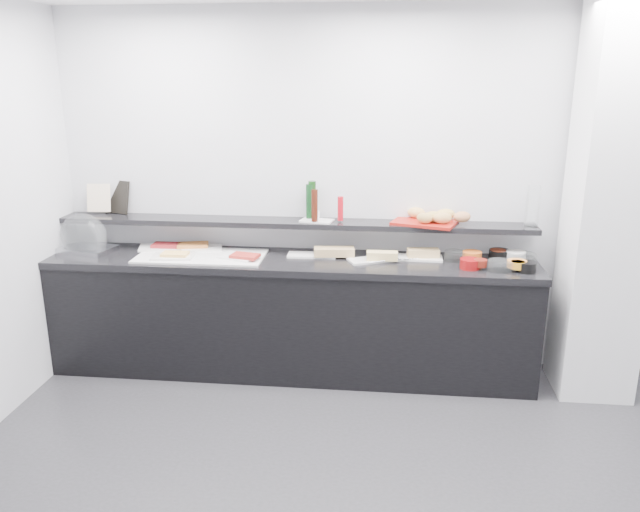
# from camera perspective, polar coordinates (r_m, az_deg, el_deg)

# --- Properties ---
(back_wall) EXTENTS (5.00, 0.02, 2.70)m
(back_wall) POSITION_cam_1_polar(r_m,az_deg,el_deg) (4.75, 6.15, 5.74)
(back_wall) COLOR silver
(back_wall) RESTS_ON ground
(column) EXTENTS (0.50, 0.50, 2.70)m
(column) POSITION_cam_1_polar(r_m,az_deg,el_deg) (4.66, 24.95, 4.10)
(column) COLOR white
(column) RESTS_ON ground
(buffet_cabinet) EXTENTS (3.60, 0.60, 0.85)m
(buffet_cabinet) POSITION_cam_1_polar(r_m,az_deg,el_deg) (4.78, -2.67, -5.71)
(buffet_cabinet) COLOR black
(buffet_cabinet) RESTS_ON ground
(counter_top) EXTENTS (3.62, 0.62, 0.05)m
(counter_top) POSITION_cam_1_polar(r_m,az_deg,el_deg) (4.63, -2.74, -0.53)
(counter_top) COLOR black
(counter_top) RESTS_ON buffet_cabinet
(wall_shelf) EXTENTS (3.60, 0.25, 0.04)m
(wall_shelf) POSITION_cam_1_polar(r_m,az_deg,el_deg) (4.73, -2.46, 3.04)
(wall_shelf) COLOR black
(wall_shelf) RESTS_ON back_wall
(cloche_base) EXTENTS (0.44, 0.35, 0.04)m
(cloche_base) POSITION_cam_1_polar(r_m,az_deg,el_deg) (5.11, -20.46, 0.59)
(cloche_base) COLOR #BBBDC3
(cloche_base) RESTS_ON counter_top
(cloche_dome) EXTENTS (0.43, 0.33, 0.34)m
(cloche_dome) POSITION_cam_1_polar(r_m,az_deg,el_deg) (5.10, -20.79, 1.75)
(cloche_dome) COLOR white
(cloche_dome) RESTS_ON cloche_base
(linen_runner) EXTENTS (0.95, 0.46, 0.01)m
(linen_runner) POSITION_cam_1_polar(r_m,az_deg,el_deg) (4.73, -10.82, -0.01)
(linen_runner) COLOR silver
(linen_runner) RESTS_ON counter_top
(platter_meat_a) EXTENTS (0.38, 0.30, 0.01)m
(platter_meat_a) POSITION_cam_1_polar(r_m,az_deg,el_deg) (5.00, -14.31, 0.81)
(platter_meat_a) COLOR white
(platter_meat_a) RESTS_ON linen_runner
(food_meat_a) EXTENTS (0.21, 0.14, 0.02)m
(food_meat_a) POSITION_cam_1_polar(r_m,az_deg,el_deg) (4.97, -13.90, 0.97)
(food_meat_a) COLOR maroon
(food_meat_a) RESTS_ON platter_meat_a
(platter_salmon) EXTENTS (0.34, 0.27, 0.01)m
(platter_salmon) POSITION_cam_1_polar(r_m,az_deg,el_deg) (4.90, -10.73, 0.72)
(platter_salmon) COLOR white
(platter_salmon) RESTS_ON linen_runner
(food_salmon) EXTENTS (0.26, 0.20, 0.02)m
(food_salmon) POSITION_cam_1_polar(r_m,az_deg,el_deg) (4.93, -11.54, 1.00)
(food_salmon) COLOR orange
(food_salmon) RESTS_ON platter_salmon
(platter_cheese) EXTENTS (0.32, 0.23, 0.01)m
(platter_cheese) POSITION_cam_1_polar(r_m,az_deg,el_deg) (4.72, -13.31, -0.03)
(platter_cheese) COLOR white
(platter_cheese) RESTS_ON linen_runner
(food_cheese) EXTENTS (0.19, 0.12, 0.02)m
(food_cheese) POSITION_cam_1_polar(r_m,az_deg,el_deg) (4.71, -13.12, 0.18)
(food_cheese) COLOR #FFC963
(food_cheese) RESTS_ON platter_cheese
(platter_meat_b) EXTENTS (0.32, 0.27, 0.01)m
(platter_meat_b) POSITION_cam_1_polar(r_m,az_deg,el_deg) (4.62, -7.52, -0.06)
(platter_meat_b) COLOR white
(platter_meat_b) RESTS_ON linen_runner
(food_meat_b) EXTENTS (0.22, 0.17, 0.02)m
(food_meat_b) POSITION_cam_1_polar(r_m,az_deg,el_deg) (4.57, -6.88, 0.01)
(food_meat_b) COLOR maroon
(food_meat_b) RESTS_ON platter_meat_b
(sandwich_plate_left) EXTENTS (0.37, 0.17, 0.01)m
(sandwich_plate_left) POSITION_cam_1_polar(r_m,az_deg,el_deg) (4.68, -0.75, 0.08)
(sandwich_plate_left) COLOR white
(sandwich_plate_left) RESTS_ON counter_top
(sandwich_food_left) EXTENTS (0.31, 0.15, 0.06)m
(sandwich_food_left) POSITION_cam_1_polar(r_m,az_deg,el_deg) (4.63, 1.30, 0.40)
(sandwich_food_left) COLOR tan
(sandwich_food_left) RESTS_ON sandwich_plate_left
(tongs_left) EXTENTS (0.13, 0.10, 0.01)m
(tongs_left) POSITION_cam_1_polar(r_m,az_deg,el_deg) (4.65, 0.93, 0.12)
(tongs_left) COLOR #B2B4B9
(tongs_left) RESTS_ON sandwich_plate_left
(sandwich_plate_mid) EXTENTS (0.40, 0.29, 0.01)m
(sandwich_plate_mid) POSITION_cam_1_polar(r_m,az_deg,el_deg) (4.58, 4.90, -0.34)
(sandwich_plate_mid) COLOR silver
(sandwich_plate_mid) RESTS_ON counter_top
(sandwich_food_mid) EXTENTS (0.23, 0.09, 0.06)m
(sandwich_food_mid) POSITION_cam_1_polar(r_m,az_deg,el_deg) (4.55, 5.70, 0.03)
(sandwich_food_mid) COLOR #DDC074
(sandwich_food_mid) RESTS_ON sandwich_plate_mid
(tongs_mid) EXTENTS (0.14, 0.09, 0.01)m
(tongs_mid) POSITION_cam_1_polar(r_m,az_deg,el_deg) (4.50, 5.42, -0.50)
(tongs_mid) COLOR #B6B7BD
(tongs_mid) RESTS_ON sandwich_plate_mid
(sandwich_plate_right) EXTENTS (0.39, 0.18, 0.01)m
(sandwich_plate_right) POSITION_cam_1_polar(r_m,az_deg,el_deg) (4.67, 8.75, -0.15)
(sandwich_plate_right) COLOR white
(sandwich_plate_right) RESTS_ON counter_top
(sandwich_food_right) EXTENTS (0.24, 0.11, 0.06)m
(sandwich_food_right) POSITION_cam_1_polar(r_m,az_deg,el_deg) (4.66, 9.41, 0.28)
(sandwich_food_right) COLOR tan
(sandwich_food_right) RESTS_ON sandwich_plate_right
(tongs_right) EXTENTS (0.16, 0.05, 0.01)m
(tongs_right) POSITION_cam_1_polar(r_m,az_deg,el_deg) (4.58, 8.06, -0.28)
(tongs_right) COLOR #A8AAAF
(tongs_right) RESTS_ON sandwich_plate_right
(bowl_glass_fruit) EXTENTS (0.17, 0.17, 0.07)m
(bowl_glass_fruit) POSITION_cam_1_polar(r_m,az_deg,el_deg) (4.67, 12.24, 0.02)
(bowl_glass_fruit) COLOR white
(bowl_glass_fruit) RESTS_ON counter_top
(fill_glass_fruit) EXTENTS (0.14, 0.14, 0.05)m
(fill_glass_fruit) POSITION_cam_1_polar(r_m,az_deg,el_deg) (4.67, 13.73, 0.10)
(fill_glass_fruit) COLOR #D35D1C
(fill_glass_fruit) RESTS_ON bowl_glass_fruit
(bowl_black_jam) EXTENTS (0.20, 0.20, 0.07)m
(bowl_black_jam) POSITION_cam_1_polar(r_m,az_deg,el_deg) (4.78, 16.08, 0.14)
(bowl_black_jam) COLOR black
(bowl_black_jam) RESTS_ON counter_top
(fill_black_jam) EXTENTS (0.14, 0.14, 0.05)m
(fill_black_jam) POSITION_cam_1_polar(r_m,az_deg,el_deg) (4.77, 15.97, 0.26)
(fill_black_jam) COLOR #5B1D0D
(fill_black_jam) RESTS_ON bowl_black_jam
(bowl_glass_cream) EXTENTS (0.25, 0.25, 0.07)m
(bowl_glass_cream) POSITION_cam_1_polar(r_m,az_deg,el_deg) (4.73, 17.97, -0.21)
(bowl_glass_cream) COLOR silver
(bowl_glass_cream) RESTS_ON counter_top
(fill_glass_cream) EXTENTS (0.14, 0.14, 0.05)m
(fill_glass_cream) POSITION_cam_1_polar(r_m,az_deg,el_deg) (4.76, 17.45, 0.11)
(fill_glass_cream) COLOR white
(fill_glass_cream) RESTS_ON bowl_glass_cream
(bowl_red_jam) EXTENTS (0.16, 0.16, 0.07)m
(bowl_red_jam) POSITION_cam_1_polar(r_m,az_deg,el_deg) (4.49, 13.54, -0.69)
(bowl_red_jam) COLOR maroon
(bowl_red_jam) RESTS_ON counter_top
(fill_red_jam) EXTENTS (0.12, 0.12, 0.05)m
(fill_red_jam) POSITION_cam_1_polar(r_m,az_deg,el_deg) (4.49, 14.45, -0.62)
(fill_red_jam) COLOR #5E160D
(fill_red_jam) RESTS_ON bowl_red_jam
(bowl_glass_salmon) EXTENTS (0.22, 0.22, 0.07)m
(bowl_glass_salmon) POSITION_cam_1_polar(r_m,az_deg,el_deg) (4.50, 16.15, -0.85)
(bowl_glass_salmon) COLOR white
(bowl_glass_salmon) RESTS_ON counter_top
(fill_glass_salmon) EXTENTS (0.15, 0.15, 0.05)m
(fill_glass_salmon) POSITION_cam_1_polar(r_m,az_deg,el_deg) (4.53, 17.56, -0.69)
(fill_glass_salmon) COLOR orange
(fill_glass_salmon) RESTS_ON bowl_glass_salmon
(bowl_black_fruit) EXTENTS (0.17, 0.17, 0.07)m
(bowl_black_fruit) POSITION_cam_1_polar(r_m,az_deg,el_deg) (4.53, 18.36, -0.95)
(bowl_black_fruit) COLOR black
(bowl_black_fruit) RESTS_ON counter_top
(fill_black_fruit) EXTENTS (0.12, 0.12, 0.05)m
(fill_black_fruit) POSITION_cam_1_polar(r_m,az_deg,el_deg) (4.51, 17.64, -0.79)
(fill_black_fruit) COLOR orange
(fill_black_fruit) RESTS_ON bowl_black_fruit
(framed_print) EXTENTS (0.25, 0.16, 0.26)m
(framed_print) POSITION_cam_1_polar(r_m,az_deg,el_deg) (5.22, -18.10, 5.18)
(framed_print) COLOR black
(framed_print) RESTS_ON wall_shelf
(print_art) EXTENTS (0.19, 0.07, 0.22)m
(print_art) POSITION_cam_1_polar(r_m,az_deg,el_deg) (5.21, -19.57, 5.04)
(print_art) COLOR beige
(print_art) RESTS_ON framed_print
(condiment_tray) EXTENTS (0.26, 0.19, 0.01)m
(condiment_tray) POSITION_cam_1_polar(r_m,az_deg,el_deg) (4.68, -0.29, 3.25)
(condiment_tray) COLOR white
(condiment_tray) RESTS_ON wall_shelf
(bottle_green_a) EXTENTS (0.07, 0.07, 0.26)m
(bottle_green_a) POSITION_cam_1_polar(r_m,az_deg,el_deg) (4.72, -0.97, 5.03)
(bottle_green_a) COLOR #0E3516
(bottle_green_a) RESTS_ON condiment_tray
(bottle_brown) EXTENTS (0.06, 0.06, 0.24)m
(bottle_brown) POSITION_cam_1_polar(r_m,az_deg,el_deg) (4.61, -0.50, 4.64)
(bottle_brown) COLOR #3D150B
(bottle_brown) RESTS_ON condiment_tray
(bottle_green_b) EXTENTS (0.06, 0.06, 0.28)m
(bottle_green_b) POSITION_cam_1_polar(r_m,az_deg,el_deg) (4.73, -0.72, 5.19)
(bottle_green_b) COLOR #10350E
(bottle_green_b) RESTS_ON condiment_tray
(bottle_hot) EXTENTS (0.06, 0.06, 0.18)m
(bottle_hot) POSITION_cam_1_polar(r_m,az_deg,el_deg) (4.65, 1.88, 4.36)
(bottle_hot) COLOR red
(bottle_hot) RESTS_ON condiment_tray
(shaker_salt) EXTENTS (0.03, 0.03, 0.07)m
(shaker_salt) POSITION_cam_1_polar(r_m,az_deg,el_deg) (4.67, -0.22, 3.74)
(shaker_salt) COLOR white
(shaker_salt) RESTS_ON condiment_tray
(shaker_pepper) EXTENTS (0.03, 0.03, 0.07)m
(shaker_pepper) POSITION_cam_1_polar(r_m,az_deg,el_deg) (4.69, 1.84, 3.76)
(shaker_pepper) COLOR silver
(shaker_pepper) RESTS_ON condiment_tray
(bread_tray) EXTENTS (0.52, 0.44, 0.02)m
(bread_tray) POSITION_cam_1_polar(r_m,az_deg,el_deg) (4.68, 9.55, 3.07)
(bread_tray) COLOR maroon
(bread_tray) RESTS_ON wall_shelf
(bread_roll_nw) EXTENTS (0.16, 0.13, 0.08)m
(bread_roll_nw) POSITION_cam_1_polar(r_m,az_deg,el_deg) (4.76, 8.80, 3.94)
(bread_roll_nw) COLOR tan
(bread_roll_nw) RESTS_ON bread_tray
(bread_roll_ne) EXTENTS (0.18, 0.14, 0.08)m
(bread_roll_ne) POSITION_cam_1_polar(r_m,az_deg,el_deg) (4.74, 11.39, 3.76)
(bread_roll_ne) COLOR tan
(bread_roll_ne) RESTS_ON bread_tray
(bread_roll_sw) EXTENTS (0.14, 0.11, 0.08)m
(bread_roll_sw) POSITION_cam_1_polar(r_m,az_deg,el_deg) (4.59, 9.54, 3.45)
(bread_roll_sw) COLOR #AF8642
(bread_roll_sw) RESTS_ON bread_tray
(bread_roll_s) EXTENTS (0.15, 0.11, 0.08)m
(bread_roll_s) POSITION_cam_1_polar(r_m,az_deg,el_deg) (4.61, 11.12, 3.42)
(bread_roll_s) COLOR #B88746
(bread_roll_s) RESTS_ON bread_tray
(bread_roll_midw) EXTENTS (0.13, 0.08, 0.08)m
(bread_roll_midw) POSITION_cam_1_polar(r_m,az_deg,el_deg) (4.64, 10.31, 3.56)
(bread_roll_midw) COLOR #B79645
(bread_roll_midw) RESTS_ON bread_tray
(bread_roll_mide) EXTENTS (0.15, 0.12, 0.08)m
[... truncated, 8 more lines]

